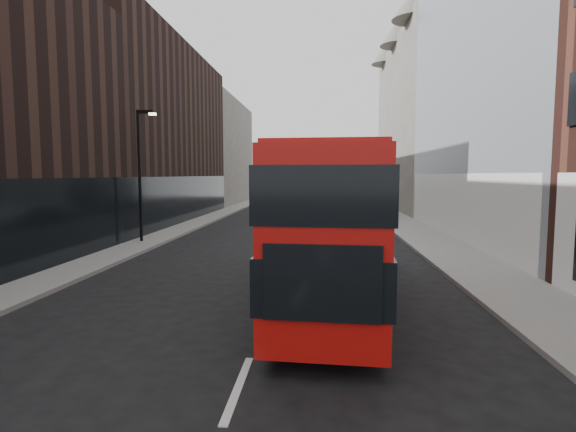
% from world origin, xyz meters
% --- Properties ---
extents(sidewalk_right, '(3.00, 80.00, 0.15)m').
position_xyz_m(sidewalk_right, '(7.50, 25.00, 0.07)').
color(sidewalk_right, slate).
rests_on(sidewalk_right, ground).
extents(sidewalk_left, '(2.00, 80.00, 0.15)m').
position_xyz_m(sidewalk_left, '(-8.00, 25.00, 0.07)').
color(sidewalk_left, slate).
rests_on(sidewalk_left, ground).
extents(building_modern_block, '(5.03, 22.00, 20.00)m').
position_xyz_m(building_modern_block, '(11.47, 21.00, 9.90)').
color(building_modern_block, '#A8ADB3').
rests_on(building_modern_block, ground).
extents(building_victorian, '(6.50, 24.00, 21.00)m').
position_xyz_m(building_victorian, '(11.38, 44.00, 9.66)').
color(building_victorian, '#5E5953').
rests_on(building_victorian, ground).
extents(building_left_mid, '(5.00, 24.00, 14.00)m').
position_xyz_m(building_left_mid, '(-11.50, 30.00, 7.00)').
color(building_left_mid, black).
rests_on(building_left_mid, ground).
extents(building_left_far, '(5.00, 20.00, 13.00)m').
position_xyz_m(building_left_far, '(-11.50, 52.00, 6.50)').
color(building_left_far, '#5E5953').
rests_on(building_left_far, ground).
extents(street_lamp, '(1.06, 0.22, 7.00)m').
position_xyz_m(street_lamp, '(-8.22, 18.00, 4.18)').
color(street_lamp, black).
rests_on(street_lamp, sidewalk_left).
extents(red_bus, '(3.27, 11.00, 4.39)m').
position_xyz_m(red_bus, '(1.81, 7.57, 2.44)').
color(red_bus, '#A60D0A').
rests_on(red_bus, ground).
extents(grey_bus, '(3.13, 11.55, 3.70)m').
position_xyz_m(grey_bus, '(2.89, 40.11, 1.98)').
color(grey_bus, black).
rests_on(grey_bus, ground).
extents(car_a, '(1.72, 3.79, 1.26)m').
position_xyz_m(car_a, '(3.34, 15.91, 0.63)').
color(car_a, black).
rests_on(car_a, ground).
extents(car_b, '(1.81, 4.70, 1.53)m').
position_xyz_m(car_b, '(2.71, 26.00, 0.76)').
color(car_b, gray).
rests_on(car_b, ground).
extents(car_c, '(2.01, 4.59, 1.31)m').
position_xyz_m(car_c, '(1.63, 26.95, 0.66)').
color(car_c, black).
rests_on(car_c, ground).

